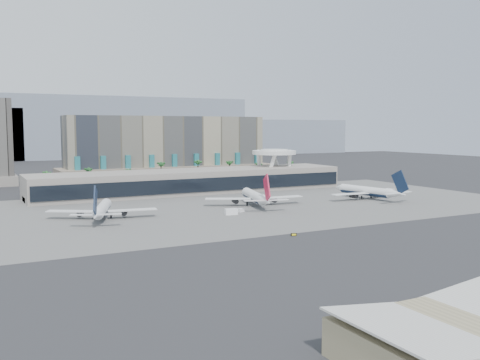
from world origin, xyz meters
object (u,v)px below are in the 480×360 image
service_vehicle_a (231,212)px  taxiway_sign (294,235)px  airliner_centre (255,197)px  airliner_left (102,209)px  airliner_right (368,191)px  service_vehicle_b (241,210)px

service_vehicle_a → taxiway_sign: (-1.16, -46.77, -0.78)m
airliner_centre → airliner_left: bearing=-162.1°
airliner_left → taxiway_sign: size_ratio=20.94×
airliner_right → taxiway_sign: bearing=-153.0°
airliner_centre → taxiway_sign: (-22.10, -64.27, -3.58)m
airliner_centre → service_vehicle_b: size_ratio=15.15×
airliner_centre → service_vehicle_a: (-20.94, -17.50, -2.81)m
airliner_centre → airliner_right: 59.94m
airliner_left → airliner_centre: (68.92, 3.18, 0.29)m
airliner_centre → service_vehicle_a: bearing=-124.8°
service_vehicle_b → airliner_left: bearing=149.5°
airliner_left → airliner_centre: size_ratio=0.91×
airliner_right → service_vehicle_a: airliner_right is taller
airliner_centre → service_vehicle_a: size_ratio=9.05×
airliner_centre → airliner_right: bearing=9.4°
airliner_centre → service_vehicle_a: airliner_centre is taller
airliner_left → taxiway_sign: bearing=-32.6°
airliner_right → airliner_centre: bearing=165.7°
airliner_left → airliner_right: (128.54, -2.93, 0.16)m
service_vehicle_b → taxiway_sign: size_ratio=1.52×
service_vehicle_b → taxiway_sign: bearing=-119.0°
airliner_left → service_vehicle_a: size_ratio=8.22×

